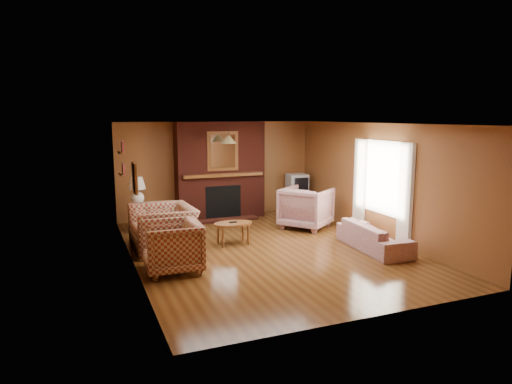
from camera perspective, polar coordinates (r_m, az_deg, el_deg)
name	(u,v)px	position (r m, az deg, el deg)	size (l,w,h in m)	color
floor	(267,249)	(8.86, 1.43, -7.18)	(6.50, 6.50, 0.00)	#4C2A10
ceiling	(268,124)	(8.49, 1.49, 8.53)	(6.50, 6.50, 0.00)	silver
wall_back	(217,169)	(11.62, -4.90, 2.83)	(6.50, 6.50, 0.00)	brown
wall_front	(372,226)	(5.81, 14.28, -4.18)	(6.50, 6.50, 0.00)	brown
wall_left	(131,197)	(7.96, -15.32, -0.57)	(6.50, 6.50, 0.00)	brown
wall_right	(378,181)	(9.84, 14.95, 1.33)	(6.50, 6.50, 0.00)	brown
fireplace	(220,171)	(11.37, -4.51, 2.60)	(2.20, 0.82, 2.40)	#4B1810
window_right	(381,186)	(9.67, 15.41, 0.73)	(0.10, 1.85, 2.00)	beige
bookshelf	(122,159)	(9.78, -16.41, 3.97)	(0.09, 0.55, 0.71)	brown
botanical_print	(135,178)	(7.61, -14.91, 1.68)	(0.05, 0.40, 0.50)	brown
pendant_light	(229,140)	(10.65, -3.45, 6.56)	(0.36, 0.36, 0.48)	black
plaid_loveseat	(163,228)	(8.95, -11.54, -4.43)	(1.29, 1.12, 0.84)	maroon
plaid_armchair	(172,247)	(7.66, -10.44, -6.74)	(0.90, 0.93, 0.85)	maroon
floral_sofa	(374,236)	(9.08, 14.51, -5.40)	(1.75, 0.69, 0.51)	#BBA591
floral_armchair	(306,208)	(10.49, 6.29, -1.96)	(1.00, 1.03, 0.94)	#BBA591
coffee_table	(233,226)	(9.13, -2.88, -4.22)	(0.79, 0.49, 0.46)	brown
side_table	(138,218)	(10.56, -14.51, -3.13)	(0.43, 0.43, 0.58)	brown
table_lamp	(137,189)	(10.45, -14.65, 0.31)	(0.38, 0.38, 0.63)	silver
tv_stand	(297,202)	(12.11, 5.11, -1.25)	(0.53, 0.49, 0.58)	black
crt_tv	(297,183)	(12.02, 5.16, 1.17)	(0.54, 0.54, 0.45)	#ACAFB4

